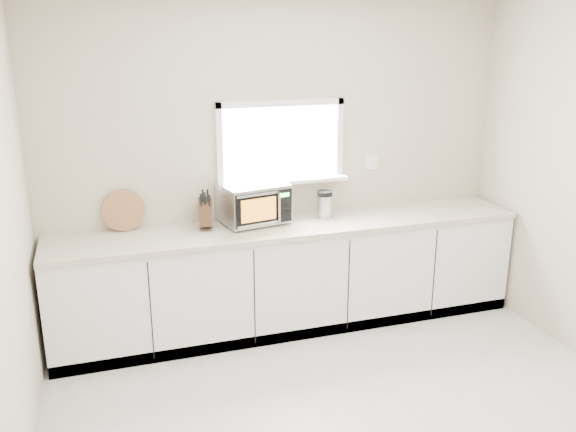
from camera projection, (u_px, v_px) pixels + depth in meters
name	position (u px, v px, depth m)	size (l,w,h in m)	color
back_wall	(280.00, 164.00, 5.17)	(4.00, 0.17, 2.70)	#C2B79A
cabinets	(291.00, 277.00, 5.17)	(3.92, 0.60, 0.88)	white
countertop	(291.00, 226.00, 5.02)	(3.92, 0.64, 0.04)	beige
microwave	(254.00, 202.00, 5.00)	(0.58, 0.49, 0.33)	black
knife_block	(205.00, 211.00, 4.88)	(0.14, 0.25, 0.33)	#4F361C
cutting_board	(123.00, 210.00, 4.81)	(0.33, 0.33, 0.02)	#A1713E
coffee_grinder	(325.00, 204.00, 5.17)	(0.15, 0.15, 0.23)	#B8BBC0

